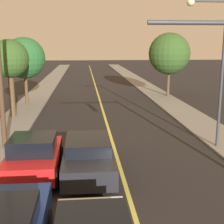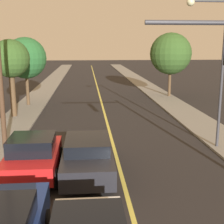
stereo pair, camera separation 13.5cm
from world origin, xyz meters
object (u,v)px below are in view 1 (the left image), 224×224
Objects in this scene: car_near_lane_second at (88,155)px; tree_left_near at (10,59)px; tree_left_far at (25,58)px; car_outer_lane_second at (34,156)px; tree_right_near at (169,54)px; streetlamp_right at (214,54)px.

car_near_lane_second is 11.85m from tree_left_near.
car_outer_lane_second is at bearing -79.18° from tree_left_far.
tree_left_far is 13.46m from tree_right_near.
car_outer_lane_second is 0.70× the size of tree_left_far.
tree_left_far is (-4.86, 14.30, 3.20)m from car_near_lane_second.
tree_right_near reaches higher than tree_left_far.
tree_left_near reaches higher than car_near_lane_second.
streetlamp_right reaches higher than tree_left_far.
car_near_lane_second is at bearing -114.41° from tree_right_near.
streetlamp_right is at bearing -34.65° from tree_left_near.
car_near_lane_second is at bearing -63.30° from tree_left_near.
tree_left_far is at bearing 86.45° from tree_left_near.
streetlamp_right reaches higher than tree_left_near.
streetlamp_right is (5.98, 2.50, 3.86)m from car_near_lane_second.
car_near_lane_second is at bearing -157.33° from streetlamp_right.
streetlamp_right is 1.27× the size of tree_left_far.
tree_right_near is (2.13, 15.37, -0.45)m from streetlamp_right.
tree_left_far is at bearing 132.57° from streetlamp_right.
car_near_lane_second is 1.27× the size of car_outer_lane_second.
car_outer_lane_second is (-2.10, -0.16, 0.07)m from car_near_lane_second.
tree_right_near is (8.11, 17.87, 3.42)m from car_near_lane_second.
tree_left_far reaches higher than car_outer_lane_second.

